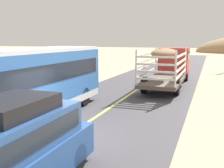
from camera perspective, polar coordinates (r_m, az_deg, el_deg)
name	(u,v)px	position (r m, az deg, el deg)	size (l,w,h in m)	color
ground_plane	(66,137)	(10.46, -9.66, -10.99)	(240.00, 240.00, 0.00)	tan
road_surface	(66,137)	(10.46, -9.67, -10.94)	(8.00, 120.00, 0.02)	#423F44
road_centre_line	(66,137)	(10.45, -9.67, -10.88)	(0.16, 117.60, 0.00)	#D8CC4C
suv_near	(14,147)	(6.79, -19.97, -12.43)	(1.90, 4.62, 2.29)	#264C8C
livestock_truck	(171,62)	(22.63, 12.23, 4.46)	(2.53, 9.70, 3.02)	#B2332D
bus	(29,82)	(12.59, -17.11, 0.39)	(2.54, 10.00, 3.21)	#3872C6
boulder_far_horizon	(58,59)	(48.98, -11.28, 5.24)	(1.31, 1.14, 0.65)	gray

